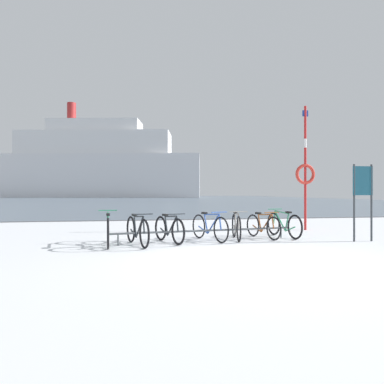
{
  "coord_description": "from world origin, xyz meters",
  "views": [
    {
      "loc": [
        -2.23,
        -6.18,
        1.26
      ],
      "look_at": [
        -0.08,
        6.09,
        1.28
      ],
      "focal_mm": 33.02,
      "sensor_mm": 36.0,
      "label": 1
    }
  ],
  "objects_px": {
    "bicycle_4": "(236,226)",
    "ferry_ship": "(99,166)",
    "bicycle_6": "(284,225)",
    "bicycle_0": "(108,230)",
    "bicycle_1": "(137,231)",
    "info_sign": "(363,189)",
    "bicycle_3": "(209,227)",
    "rescue_post": "(305,170)",
    "bicycle_2": "(169,229)",
    "bicycle_5": "(263,226)"
  },
  "relations": [
    {
      "from": "bicycle_3",
      "to": "ferry_ship",
      "type": "height_order",
      "value": "ferry_ship"
    },
    {
      "from": "info_sign",
      "to": "ferry_ship",
      "type": "height_order",
      "value": "ferry_ship"
    },
    {
      "from": "bicycle_2",
      "to": "ferry_ship",
      "type": "distance_m",
      "value": 85.79
    },
    {
      "from": "bicycle_3",
      "to": "ferry_ship",
      "type": "bearing_deg",
      "value": 96.69
    },
    {
      "from": "bicycle_4",
      "to": "ferry_ship",
      "type": "bearing_deg",
      "value": 97.19
    },
    {
      "from": "bicycle_2",
      "to": "rescue_post",
      "type": "bearing_deg",
      "value": 24.47
    },
    {
      "from": "bicycle_4",
      "to": "bicycle_6",
      "type": "height_order",
      "value": "bicycle_6"
    },
    {
      "from": "bicycle_6",
      "to": "info_sign",
      "type": "bearing_deg",
      "value": -35.42
    },
    {
      "from": "rescue_post",
      "to": "bicycle_5",
      "type": "bearing_deg",
      "value": -140.8
    },
    {
      "from": "bicycle_0",
      "to": "info_sign",
      "type": "distance_m",
      "value": 6.53
    },
    {
      "from": "bicycle_4",
      "to": "bicycle_5",
      "type": "relative_size",
      "value": 1.02
    },
    {
      "from": "rescue_post",
      "to": "bicycle_3",
      "type": "bearing_deg",
      "value": -152.08
    },
    {
      "from": "ferry_ship",
      "to": "bicycle_5",
      "type": "bearing_deg",
      "value": -82.26
    },
    {
      "from": "bicycle_1",
      "to": "rescue_post",
      "type": "height_order",
      "value": "rescue_post"
    },
    {
      "from": "bicycle_5",
      "to": "ferry_ship",
      "type": "distance_m",
      "value": 85.7
    },
    {
      "from": "bicycle_4",
      "to": "info_sign",
      "type": "height_order",
      "value": "info_sign"
    },
    {
      "from": "bicycle_4",
      "to": "info_sign",
      "type": "bearing_deg",
      "value": -15.76
    },
    {
      "from": "bicycle_4",
      "to": "ferry_ship",
      "type": "relative_size",
      "value": 0.03
    },
    {
      "from": "bicycle_1",
      "to": "bicycle_2",
      "type": "height_order",
      "value": "bicycle_1"
    },
    {
      "from": "bicycle_1",
      "to": "bicycle_4",
      "type": "distance_m",
      "value": 2.7
    },
    {
      "from": "bicycle_1",
      "to": "bicycle_6",
      "type": "relative_size",
      "value": 0.98
    },
    {
      "from": "rescue_post",
      "to": "ferry_ship",
      "type": "distance_m",
      "value": 84.11
    },
    {
      "from": "bicycle_1",
      "to": "bicycle_4",
      "type": "relative_size",
      "value": 1.06
    },
    {
      "from": "bicycle_1",
      "to": "bicycle_5",
      "type": "bearing_deg",
      "value": 12.03
    },
    {
      "from": "bicycle_4",
      "to": "ferry_ship",
      "type": "xyz_separation_m",
      "value": [
        -10.69,
        84.71,
        7.85
      ]
    },
    {
      "from": "bicycle_3",
      "to": "bicycle_5",
      "type": "xyz_separation_m",
      "value": [
        1.56,
        0.19,
        -0.02
      ]
    },
    {
      "from": "bicycle_0",
      "to": "rescue_post",
      "type": "relative_size",
      "value": 0.43
    },
    {
      "from": "bicycle_0",
      "to": "info_sign",
      "type": "height_order",
      "value": "info_sign"
    },
    {
      "from": "bicycle_5",
      "to": "bicycle_6",
      "type": "distance_m",
      "value": 0.69
    },
    {
      "from": "info_sign",
      "to": "bicycle_6",
      "type": "bearing_deg",
      "value": 144.58
    },
    {
      "from": "bicycle_0",
      "to": "bicycle_1",
      "type": "distance_m",
      "value": 0.69
    },
    {
      "from": "rescue_post",
      "to": "ferry_ship",
      "type": "xyz_separation_m",
      "value": [
        -13.71,
        82.76,
        6.2
      ]
    },
    {
      "from": "bicycle_1",
      "to": "ferry_ship",
      "type": "relative_size",
      "value": 0.03
    },
    {
      "from": "bicycle_5",
      "to": "info_sign",
      "type": "bearing_deg",
      "value": -23.97
    },
    {
      "from": "bicycle_2",
      "to": "ferry_ship",
      "type": "relative_size",
      "value": 0.03
    },
    {
      "from": "bicycle_4",
      "to": "ferry_ship",
      "type": "distance_m",
      "value": 85.74
    },
    {
      "from": "bicycle_3",
      "to": "ferry_ship",
      "type": "xyz_separation_m",
      "value": [
        -9.94,
        84.75,
        7.85
      ]
    },
    {
      "from": "bicycle_0",
      "to": "bicycle_3",
      "type": "relative_size",
      "value": 1.08
    },
    {
      "from": "bicycle_6",
      "to": "ferry_ship",
      "type": "xyz_separation_m",
      "value": [
        -12.17,
        84.42,
        7.85
      ]
    },
    {
      "from": "ferry_ship",
      "to": "info_sign",
      "type": "bearing_deg",
      "value": -80.83
    },
    {
      "from": "ferry_ship",
      "to": "bicycle_3",
      "type": "bearing_deg",
      "value": -83.31
    },
    {
      "from": "bicycle_1",
      "to": "bicycle_5",
      "type": "relative_size",
      "value": 1.08
    },
    {
      "from": "bicycle_2",
      "to": "bicycle_6",
      "type": "bearing_deg",
      "value": 9.34
    },
    {
      "from": "bicycle_1",
      "to": "bicycle_5",
      "type": "xyz_separation_m",
      "value": [
        3.44,
        0.73,
        -0.01
      ]
    },
    {
      "from": "bicycle_5",
      "to": "rescue_post",
      "type": "height_order",
      "value": "rescue_post"
    },
    {
      "from": "bicycle_3",
      "to": "bicycle_6",
      "type": "relative_size",
      "value": 0.96
    },
    {
      "from": "bicycle_3",
      "to": "bicycle_4",
      "type": "relative_size",
      "value": 1.03
    },
    {
      "from": "bicycle_2",
      "to": "rescue_post",
      "type": "xyz_separation_m",
      "value": [
        4.86,
        2.21,
        1.67
      ]
    },
    {
      "from": "info_sign",
      "to": "bicycle_2",
      "type": "bearing_deg",
      "value": 172.84
    },
    {
      "from": "bicycle_2",
      "to": "bicycle_5",
      "type": "bearing_deg",
      "value": 8.75
    }
  ]
}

